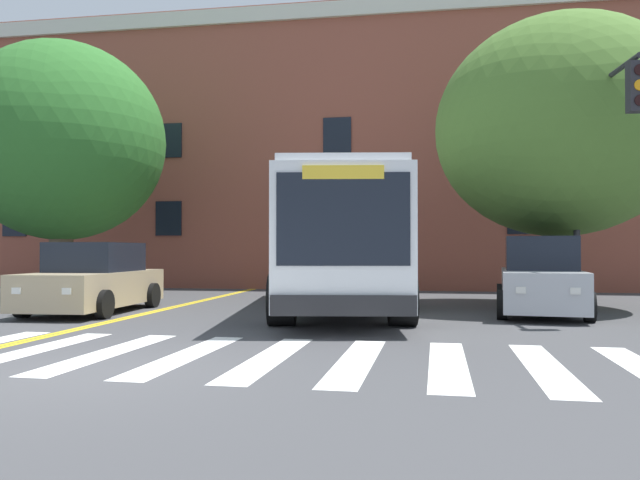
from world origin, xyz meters
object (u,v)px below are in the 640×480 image
object	(u,v)px
car_tan_near_lane	(94,280)
car_silver_far_lane	(541,279)
traffic_light_near_corner	(598,148)
street_tree_curbside_large	(559,127)
street_tree_curbside_small	(62,142)
city_bus	(341,241)

from	to	relation	value
car_tan_near_lane	car_silver_far_lane	size ratio (longest dim) A/B	1.02
traffic_light_near_corner	car_silver_far_lane	bearing A→B (deg)	159.99
street_tree_curbside_large	street_tree_curbside_small	xyz separation A→B (m)	(-15.31, 1.04, 0.22)
car_silver_far_lane	street_tree_curbside_small	bearing A→B (deg)	168.21
car_silver_far_lane	traffic_light_near_corner	distance (m)	3.34
car_tan_near_lane	street_tree_curbside_small	xyz separation A→B (m)	(-3.56, 4.25, 4.30)
city_bus	traffic_light_near_corner	xyz separation A→B (m)	(6.09, -0.65, 2.13)
street_tree_curbside_small	street_tree_curbside_large	bearing A→B (deg)	-3.87
city_bus	car_tan_near_lane	world-z (taller)	city_bus
traffic_light_near_corner	street_tree_curbside_large	bearing A→B (deg)	98.73
traffic_light_near_corner	city_bus	bearing A→B (deg)	173.86
city_bus	traffic_light_near_corner	size ratio (longest dim) A/B	1.87
car_tan_near_lane	city_bus	bearing A→B (deg)	13.41
car_tan_near_lane	street_tree_curbside_small	distance (m)	7.02
car_tan_near_lane	street_tree_curbside_small	size ratio (longest dim) A/B	0.56
car_silver_far_lane	traffic_light_near_corner	size ratio (longest dim) A/B	0.79
car_tan_near_lane	car_silver_far_lane	distance (m)	10.98
car_silver_far_lane	traffic_light_near_corner	bearing A→B (deg)	-20.01
traffic_light_near_corner	street_tree_curbside_large	size ratio (longest dim) A/B	0.63
traffic_light_near_corner	street_tree_curbside_small	xyz separation A→B (m)	(-15.68, 3.46, 1.17)
city_bus	street_tree_curbside_large	size ratio (longest dim) A/B	1.17
car_silver_far_lane	city_bus	bearing A→B (deg)	177.51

